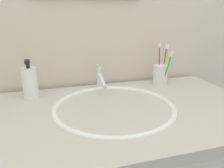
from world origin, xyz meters
TOP-DOWN VIEW (x-y plane):
  - tiled_wall_back at (0.00, 0.37)m, footprint 2.46×0.04m
  - sink_basin at (0.04, 0.02)m, footprint 0.49×0.49m
  - faucet at (0.04, 0.25)m, footprint 0.02×0.16m
  - toothbrush_cup at (0.36, 0.24)m, footprint 0.07×0.07m
  - toothbrush_purple at (0.39, 0.27)m, footprint 0.04×0.03m
  - toothbrush_red at (0.36, 0.27)m, footprint 0.01×0.03m
  - toothbrush_green at (0.37, 0.19)m, footprint 0.03×0.06m
  - toothbrush_yellow at (0.38, 0.23)m, footprint 0.03×0.02m
  - soap_dispenser at (-0.29, 0.23)m, footprint 0.06×0.06m

SIDE VIEW (x-z plane):
  - sink_basin at x=0.04m, z-range 0.75..0.87m
  - toothbrush_cup at x=0.36m, z-range 0.85..0.95m
  - faucet at x=0.04m, z-range 0.85..0.97m
  - soap_dispenser at x=-0.29m, z-range 0.84..1.01m
  - toothbrush_green at x=0.37m, z-range 0.87..1.05m
  - toothbrush_purple at x=0.39m, z-range 0.87..1.07m
  - toothbrush_yellow at x=0.38m, z-range 0.87..1.08m
  - toothbrush_red at x=0.36m, z-range 0.87..1.08m
  - tiled_wall_back at x=0.00m, z-range 0.00..2.40m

